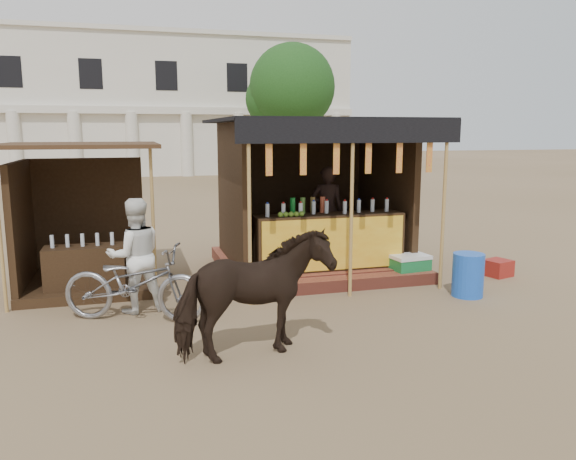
# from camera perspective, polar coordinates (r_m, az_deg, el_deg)

# --- Properties ---
(ground) EXTENTS (120.00, 120.00, 0.00)m
(ground) POSITION_cam_1_polar(r_m,az_deg,el_deg) (7.25, 3.51, -10.74)
(ground) COLOR #846B4C
(ground) RESTS_ON ground
(main_stall) EXTENTS (3.60, 3.61, 2.78)m
(main_stall) POSITION_cam_1_polar(r_m,az_deg,el_deg) (10.41, 2.76, 1.49)
(main_stall) COLOR brown
(main_stall) RESTS_ON ground
(secondary_stall) EXTENTS (2.40, 2.40, 2.38)m
(secondary_stall) POSITION_cam_1_polar(r_m,az_deg,el_deg) (9.82, -20.84, -0.71)
(secondary_stall) COLOR #322112
(secondary_stall) RESTS_ON ground
(cow) EXTENTS (1.87, 1.11, 1.48)m
(cow) POSITION_cam_1_polar(r_m,az_deg,el_deg) (6.37, -3.52, -6.67)
(cow) COLOR black
(cow) RESTS_ON ground
(motorbike) EXTENTS (2.11, 1.40, 1.05)m
(motorbike) POSITION_cam_1_polar(r_m,az_deg,el_deg) (7.94, -15.31, -5.25)
(motorbike) COLOR gray
(motorbike) RESTS_ON ground
(bystander) EXTENTS (0.89, 0.75, 1.64)m
(bystander) POSITION_cam_1_polar(r_m,az_deg,el_deg) (8.27, -15.26, -2.52)
(bystander) COLOR white
(bystander) RESTS_ON ground
(blue_barrel) EXTENTS (0.55, 0.55, 0.68)m
(blue_barrel) POSITION_cam_1_polar(r_m,az_deg,el_deg) (9.27, 17.81, -4.36)
(blue_barrel) COLOR blue
(blue_barrel) RESTS_ON ground
(red_crate) EXTENTS (0.52, 0.50, 0.29)m
(red_crate) POSITION_cam_1_polar(r_m,az_deg,el_deg) (10.77, 20.53, -3.62)
(red_crate) COLOR maroon
(red_crate) RESTS_ON ground
(cooler) EXTENTS (0.69, 0.51, 0.46)m
(cooler) POSITION_cam_1_polar(r_m,az_deg,el_deg) (9.96, 12.25, -3.78)
(cooler) COLOR #197439
(cooler) RESTS_ON ground
(background_building) EXTENTS (26.00, 7.45, 8.18)m
(background_building) POSITION_cam_1_polar(r_m,az_deg,el_deg) (36.37, -15.73, 11.89)
(background_building) COLOR silver
(background_building) RESTS_ON ground
(tree) EXTENTS (4.50, 4.40, 7.00)m
(tree) POSITION_cam_1_polar(r_m,az_deg,el_deg) (29.73, -0.01, 14.02)
(tree) COLOR #382314
(tree) RESTS_ON ground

